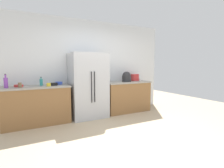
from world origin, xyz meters
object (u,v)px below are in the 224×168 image
at_px(refrigerator, 88,86).
at_px(bowl_c, 59,83).
at_px(bottle_a, 41,82).
at_px(bowl_a, 54,84).
at_px(rice_cooker, 127,77).
at_px(cup_c, 49,85).
at_px(cup_d, 6,85).
at_px(bottle_b, 6,82).
at_px(cup_b, 140,79).
at_px(toaster, 135,77).
at_px(cup_a, 20,85).
at_px(bowl_b, 19,86).

relative_size(refrigerator, bowl_c, 9.68).
bearing_deg(refrigerator, bottle_a, 175.86).
bearing_deg(bowl_a, rice_cooker, 0.55).
xyz_separation_m(bottle_a, cup_c, (0.14, -0.21, -0.05)).
bearing_deg(cup_d, bowl_c, 3.78).
bearing_deg(bottle_b, cup_b, 2.11).
bearing_deg(bottle_a, rice_cooker, -1.41).
xyz_separation_m(bottle_b, bowl_c, (1.13, 0.18, -0.09)).
bearing_deg(cup_b, rice_cooker, -171.93).
relative_size(toaster, cup_a, 1.98).
height_order(bottle_a, cup_b, bottle_a).
distance_m(bowl_a, bowl_c, 0.21).
bearing_deg(bottle_a, cup_c, -56.92).
relative_size(bottle_a, cup_c, 2.20).
relative_size(bowl_a, bowl_c, 1.10).
bearing_deg(cup_a, bottle_a, 20.16).
height_order(cup_c, bowl_b, cup_c).
height_order(cup_a, cup_c, cup_a).
height_order(cup_a, cup_d, cup_a).
xyz_separation_m(bottle_a, bottle_b, (-0.71, -0.11, 0.04)).
bearing_deg(bowl_b, cup_c, -18.52).
relative_size(refrigerator, toaster, 8.19).
bearing_deg(bottle_a, bowl_a, -16.42).
relative_size(cup_c, cup_d, 0.92).
xyz_separation_m(toaster, rice_cooker, (-0.39, -0.13, 0.03)).
xyz_separation_m(cup_a, bowl_c, (0.87, 0.23, -0.02)).
bearing_deg(bowl_c, bowl_a, -136.34).
height_order(toaster, cup_a, toaster).
distance_m(cup_a, cup_b, 3.39).
bearing_deg(cup_b, cup_c, -175.22).
xyz_separation_m(refrigerator, bottle_b, (-1.86, -0.03, 0.17)).
distance_m(refrigerator, bowl_c, 0.75).
height_order(cup_c, bowl_c, cup_c).
bearing_deg(cup_a, bottle_b, 168.95).
distance_m(bottle_b, cup_d, 0.12).
height_order(cup_b, cup_c, cup_c).
bearing_deg(bowl_a, cup_c, -133.97).
bearing_deg(bowl_c, bottle_b, -171.01).
relative_size(refrigerator, bowl_a, 8.84).
relative_size(toaster, cup_b, 2.81).
bearing_deg(refrigerator, bowl_c, 168.56).
relative_size(toaster, rice_cooker, 0.69).
bearing_deg(cup_a, bowl_b, 100.07).
bearing_deg(bottle_b, bowl_b, 24.56).
height_order(bottle_a, bottle_b, bottle_b).
bearing_deg(rice_cooker, bowl_b, 178.97).
bearing_deg(bowl_b, cup_b, 0.47).
height_order(refrigerator, toaster, refrigerator).
bearing_deg(cup_c, bottle_a, 123.08).
distance_m(toaster, bowl_a, 2.51).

